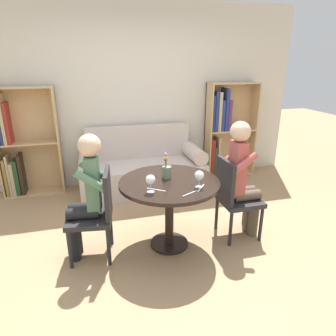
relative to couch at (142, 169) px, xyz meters
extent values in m
plane|color=tan|center=(0.00, -1.57, -0.31)|extent=(16.00, 16.00, 0.00)
cube|color=beige|center=(0.00, 0.42, 1.04)|extent=(5.20, 0.05, 2.70)
cylinder|color=black|center=(0.00, -1.57, 0.41)|extent=(1.01, 1.01, 0.03)
cylinder|color=black|center=(0.00, -1.57, 0.05)|extent=(0.09, 0.09, 0.67)
cylinder|color=black|center=(0.00, -1.57, -0.30)|extent=(0.40, 0.40, 0.03)
cube|color=beige|center=(0.00, -0.05, -0.10)|extent=(1.82, 0.80, 0.42)
cube|color=beige|center=(0.00, 0.27, 0.36)|extent=(1.60, 0.16, 0.50)
cylinder|color=beige|center=(-0.80, -0.05, 0.22)|extent=(0.22, 0.72, 0.22)
cylinder|color=beige|center=(0.80, -0.05, 0.22)|extent=(0.22, 0.72, 0.22)
cube|color=tan|center=(-1.56, 0.37, 0.46)|extent=(0.83, 0.02, 1.54)
cube|color=tan|center=(-1.16, 0.24, 0.46)|extent=(0.02, 0.28, 1.54)
cube|color=tan|center=(-1.56, 0.24, -0.30)|extent=(0.78, 0.28, 0.02)
cube|color=tan|center=(-1.56, 0.24, 0.46)|extent=(0.78, 0.28, 0.02)
cube|color=tan|center=(-1.56, 0.24, 1.22)|extent=(0.78, 0.28, 0.02)
cube|color=olive|center=(-1.92, 0.23, -0.02)|extent=(0.04, 0.23, 0.54)
cube|color=tan|center=(-1.88, 0.23, 0.01)|extent=(0.03, 0.23, 0.59)
cube|color=tan|center=(-1.83, 0.23, -0.05)|extent=(0.05, 0.23, 0.48)
cube|color=#234723|center=(-1.78, 0.23, -0.03)|extent=(0.05, 0.23, 0.52)
cube|color=#332319|center=(-1.71, 0.23, 0.01)|extent=(0.05, 0.23, 0.59)
cube|color=navy|center=(-1.87, 0.23, 0.71)|extent=(0.03, 0.23, 0.48)
cube|color=tan|center=(-1.83, 0.23, 0.81)|extent=(0.04, 0.23, 0.67)
cube|color=maroon|center=(-1.78, 0.23, 0.75)|extent=(0.04, 0.23, 0.56)
cube|color=tan|center=(1.56, 0.37, 0.46)|extent=(0.83, 0.02, 1.54)
cube|color=tan|center=(1.16, 0.24, 0.46)|extent=(0.02, 0.28, 1.54)
cube|color=tan|center=(1.96, 0.24, 0.46)|extent=(0.02, 0.28, 1.54)
cube|color=tan|center=(1.56, 0.24, -0.30)|extent=(0.78, 0.28, 0.02)
cube|color=tan|center=(1.56, 0.24, 0.46)|extent=(0.78, 0.28, 0.02)
cube|color=tan|center=(1.56, 0.24, 1.22)|extent=(0.78, 0.28, 0.02)
cube|color=maroon|center=(1.20, 0.23, 0.03)|extent=(0.03, 0.23, 0.63)
cube|color=maroon|center=(1.23, 0.23, 0.02)|extent=(0.03, 0.23, 0.62)
cube|color=#234723|center=(1.27, 0.23, -0.04)|extent=(0.04, 0.23, 0.49)
cube|color=tan|center=(1.33, 0.23, 0.03)|extent=(0.04, 0.23, 0.65)
cube|color=navy|center=(1.20, 0.23, 0.76)|extent=(0.03, 0.23, 0.57)
cube|color=navy|center=(1.24, 0.23, 0.78)|extent=(0.04, 0.23, 0.63)
cube|color=tan|center=(1.30, 0.23, 0.78)|extent=(0.05, 0.23, 0.62)
cube|color=navy|center=(1.36, 0.23, 0.72)|extent=(0.05, 0.23, 0.49)
cube|color=navy|center=(1.42, 0.23, 0.81)|extent=(0.05, 0.23, 0.67)
cube|color=#602D5B|center=(1.48, 0.23, 0.72)|extent=(0.05, 0.23, 0.49)
cylinder|color=#232326|center=(-0.95, -1.35, -0.11)|extent=(0.04, 0.04, 0.40)
cylinder|color=#232326|center=(-1.00, -1.70, -0.11)|extent=(0.04, 0.04, 0.40)
cylinder|color=#232326|center=(-0.59, -1.40, -0.11)|extent=(0.04, 0.04, 0.40)
cylinder|color=#232326|center=(-0.64, -1.75, -0.11)|extent=(0.04, 0.04, 0.40)
cube|color=#232326|center=(-0.79, -1.55, 0.11)|extent=(0.48, 0.48, 0.05)
cube|color=#232326|center=(-0.61, -1.57, 0.36)|extent=(0.09, 0.38, 0.45)
cylinder|color=#232326|center=(0.97, -1.75, -0.11)|extent=(0.04, 0.04, 0.40)
cylinder|color=#232326|center=(0.97, -1.40, -0.11)|extent=(0.04, 0.04, 0.40)
cylinder|color=#232326|center=(0.62, -1.75, -0.11)|extent=(0.04, 0.04, 0.40)
cylinder|color=#232326|center=(0.62, -1.40, -0.11)|extent=(0.04, 0.04, 0.40)
cube|color=#232326|center=(0.79, -1.58, 0.11)|extent=(0.42, 0.42, 0.05)
cube|color=#232326|center=(0.60, -1.58, 0.36)|extent=(0.04, 0.38, 0.45)
cylinder|color=black|center=(-0.94, -1.46, -0.09)|extent=(0.11, 0.11, 0.45)
cylinder|color=black|center=(-0.96, -1.57, -0.09)|extent=(0.11, 0.11, 0.45)
cylinder|color=black|center=(-0.84, -1.48, 0.19)|extent=(0.31, 0.15, 0.11)
cylinder|color=black|center=(-0.85, -1.59, 0.19)|extent=(0.31, 0.15, 0.11)
cube|color=#517A5B|center=(-0.73, -1.55, 0.46)|extent=(0.15, 0.21, 0.53)
cylinder|color=#517A5B|center=(-0.72, -1.41, 0.54)|extent=(0.29, 0.11, 0.23)
cylinder|color=#517A5B|center=(-0.75, -1.68, 0.54)|extent=(0.29, 0.11, 0.23)
sphere|color=beige|center=(-0.73, -1.55, 0.83)|extent=(0.21, 0.21, 0.21)
cylinder|color=brown|center=(0.95, -1.63, -0.09)|extent=(0.11, 0.11, 0.45)
cylinder|color=brown|center=(0.95, -1.52, -0.09)|extent=(0.11, 0.11, 0.45)
cylinder|color=brown|center=(0.84, -1.63, 0.19)|extent=(0.30, 0.11, 0.11)
cylinder|color=brown|center=(0.84, -1.52, 0.19)|extent=(0.30, 0.11, 0.11)
cube|color=#B2514C|center=(0.73, -1.58, 0.49)|extent=(0.12, 0.20, 0.58)
cylinder|color=#B2514C|center=(0.73, -1.71, 0.58)|extent=(0.29, 0.07, 0.23)
cylinder|color=#B2514C|center=(0.73, -1.44, 0.58)|extent=(0.29, 0.07, 0.23)
sphere|color=beige|center=(0.73, -1.58, 0.88)|extent=(0.21, 0.21, 0.21)
cylinder|color=white|center=(-0.23, -1.78, 0.43)|extent=(0.06, 0.06, 0.00)
cylinder|color=white|center=(-0.23, -1.78, 0.47)|extent=(0.01, 0.01, 0.08)
sphere|color=white|center=(-0.23, -1.78, 0.55)|extent=(0.09, 0.09, 0.09)
cylinder|color=white|center=(0.23, -1.79, 0.43)|extent=(0.06, 0.06, 0.00)
cylinder|color=white|center=(0.23, -1.79, 0.47)|extent=(0.01, 0.01, 0.08)
sphere|color=white|center=(0.23, -1.79, 0.54)|extent=(0.09, 0.09, 0.09)
sphere|color=#E58E75|center=(0.23, -1.79, 0.53)|extent=(0.07, 0.07, 0.07)
cylinder|color=gray|center=(0.00, -1.47, 0.48)|extent=(0.09, 0.09, 0.12)
cylinder|color=#4C7A42|center=(-0.01, -1.47, 0.60)|extent=(0.01, 0.01, 0.12)
sphere|color=#E07F4C|center=(-0.01, -1.47, 0.66)|extent=(0.04, 0.04, 0.04)
cylinder|color=#4C7A42|center=(-0.01, -1.48, 0.59)|extent=(0.01, 0.01, 0.09)
sphere|color=#EACC4C|center=(-0.01, -1.48, 0.64)|extent=(0.04, 0.04, 0.04)
cylinder|color=#4C7A42|center=(-0.01, -1.45, 0.58)|extent=(0.01, 0.01, 0.08)
sphere|color=#E07F4C|center=(-0.01, -1.45, 0.62)|extent=(0.04, 0.04, 0.04)
cylinder|color=#4C7A42|center=(-0.01, -1.47, 0.61)|extent=(0.01, 0.01, 0.13)
sphere|color=#9E70B2|center=(-0.01, -1.47, 0.67)|extent=(0.04, 0.04, 0.04)
cube|color=silver|center=(-0.17, -1.74, 0.42)|extent=(0.16, 0.12, 0.00)
cube|color=silver|center=(0.24, -1.82, 0.42)|extent=(0.13, 0.16, 0.00)
cube|color=silver|center=(0.11, -1.90, 0.42)|extent=(0.17, 0.10, 0.00)
camera|label=1|loc=(-0.73, -4.22, 1.55)|focal=32.00mm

